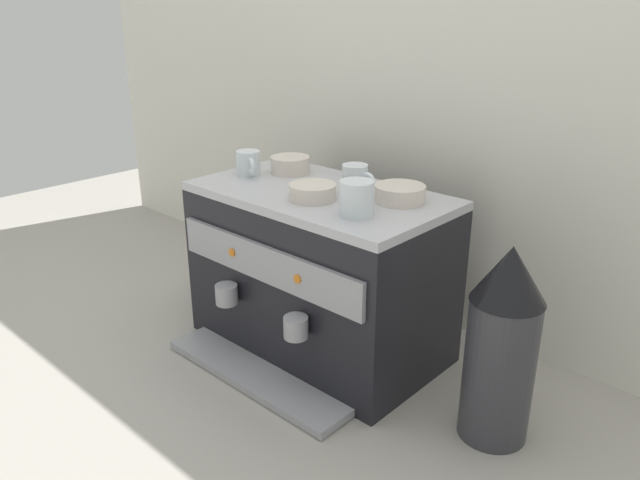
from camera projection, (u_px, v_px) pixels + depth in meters
name	position (u px, v px, depth m)	size (l,w,h in m)	color
ground_plane	(320.00, 343.00, 1.66)	(4.00, 4.00, 0.00)	#9E998E
tiled_backsplash_wall	(404.00, 126.00, 1.69)	(2.80, 0.03, 1.08)	silver
espresso_machine	(319.00, 272.00, 1.57)	(0.64, 0.47, 0.43)	black
ceramic_cup_0	(249.00, 163.00, 1.63)	(0.09, 0.07, 0.06)	silver
ceramic_cup_1	(356.00, 179.00, 1.47)	(0.10, 0.06, 0.07)	silver
ceramic_cup_2	(357.00, 198.00, 1.32)	(0.09, 0.10, 0.08)	silver
ceramic_bowl_0	(290.00, 165.00, 1.65)	(0.11, 0.11, 0.04)	beige
ceramic_bowl_1	(313.00, 192.00, 1.43)	(0.11, 0.11, 0.04)	beige
ceramic_bowl_2	(400.00, 194.00, 1.41)	(0.12, 0.12, 0.04)	beige
coffee_grinder	(502.00, 344.00, 1.23)	(0.15, 0.15, 0.43)	#333338
milk_pitcher	(211.00, 268.00, 1.95)	(0.08, 0.08, 0.14)	#B7B7BC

